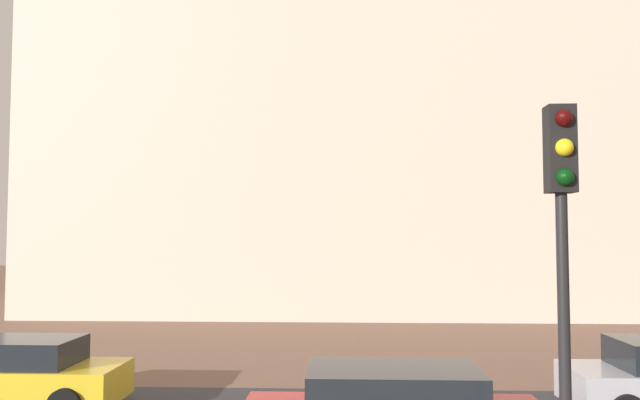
{
  "coord_description": "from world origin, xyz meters",
  "views": [
    {
      "loc": [
        0.63,
        -3.65,
        3.43
      ],
      "look_at": [
        0.07,
        9.65,
        4.2
      ],
      "focal_mm": 35.55,
      "sensor_mm": 36.0,
      "label": 1
    }
  ],
  "objects": [
    {
      "name": "traffic_light_pole",
      "position": [
        2.82,
        2.89,
        3.33
      ],
      "size": [
        0.28,
        0.34,
        4.78
      ],
      "color": "black",
      "rests_on": "ground_plane"
    },
    {
      "name": "landmark_building",
      "position": [
        1.57,
        27.38,
        9.83
      ],
      "size": [
        29.51,
        11.43,
        36.61
      ],
      "color": "beige",
      "rests_on": "ground_plane"
    },
    {
      "name": "car_yellow",
      "position": [
        -5.95,
        8.88,
        0.67
      ],
      "size": [
        4.19,
        1.94,
        1.4
      ],
      "color": "gold",
      "rests_on": "ground_plane"
    },
    {
      "name": "ground_plane",
      "position": [
        0.0,
        10.0,
        0.0
      ],
      "size": [
        120.0,
        120.0,
        0.0
      ],
      "primitive_type": "plane",
      "color": "brown"
    }
  ]
}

